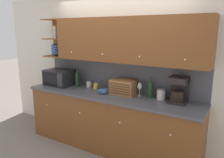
{
  "coord_description": "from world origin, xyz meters",
  "views": [
    {
      "loc": [
        1.79,
        -3.22,
        1.98
      ],
      "look_at": [
        0.0,
        -0.21,
        1.19
      ],
      "focal_mm": 35.0,
      "sensor_mm": 36.0,
      "label": 1
    }
  ],
  "objects": [
    {
      "name": "microwave",
      "position": [
        -1.13,
        -0.27,
        1.11
      ],
      "size": [
        0.52,
        0.38,
        0.29
      ],
      "color": "black",
      "rests_on": "counter_unit"
    },
    {
      "name": "bread_box",
      "position": [
        0.2,
        -0.2,
        1.08
      ],
      "size": [
        0.4,
        0.25,
        0.24
      ],
      "color": "#996033",
      "rests_on": "counter_unit"
    },
    {
      "name": "backsplash_panel",
      "position": [
        0.0,
        -0.01,
        1.22
      ],
      "size": [
        2.98,
        0.01,
        0.52
      ],
      "color": "#4C4C51",
      "rests_on": "counter_unit"
    },
    {
      "name": "coffee_maker",
      "position": [
        1.07,
        -0.15,
        1.15
      ],
      "size": [
        0.25,
        0.26,
        0.38
      ],
      "color": "black",
      "rests_on": "counter_unit"
    },
    {
      "name": "counter_unit",
      "position": [
        -0.0,
        -0.31,
        0.48
      ],
      "size": [
        3.0,
        0.64,
        0.96
      ],
      "color": "brown",
      "rests_on": "ground_plane"
    },
    {
      "name": "wine_glass",
      "position": [
        0.46,
        -0.14,
        1.11
      ],
      "size": [
        0.07,
        0.07,
        0.22
      ],
      "color": "silver",
      "rests_on": "counter_unit"
    },
    {
      "name": "wine_bottle",
      "position": [
        -0.76,
        -0.19,
        1.11
      ],
      "size": [
        0.07,
        0.07,
        0.33
      ],
      "color": "#19381E",
      "rests_on": "counter_unit"
    },
    {
      "name": "mug_blue_second",
      "position": [
        -0.36,
        -0.16,
        1.01
      ],
      "size": [
        0.1,
        0.08,
        0.11
      ],
      "color": "gold",
      "rests_on": "counter_unit"
    },
    {
      "name": "upper_cabinets",
      "position": [
        0.15,
        -0.16,
        1.83
      ],
      "size": [
        2.98,
        0.34,
        0.7
      ],
      "color": "brown",
      "rests_on": "backsplash_panel"
    },
    {
      "name": "ground_plane",
      "position": [
        0.0,
        0.0,
        0.0
      ],
      "size": [
        24.0,
        24.0,
        0.0
      ],
      "primitive_type": "plane",
      "color": "slate"
    },
    {
      "name": "mug",
      "position": [
        -0.56,
        -0.11,
        1.01
      ],
      "size": [
        0.1,
        0.09,
        0.1
      ],
      "color": "silver",
      "rests_on": "counter_unit"
    },
    {
      "name": "storage_canister",
      "position": [
        0.82,
        -0.15,
        1.04
      ],
      "size": [
        0.13,
        0.13,
        0.16
      ],
      "color": "silver",
      "rests_on": "counter_unit"
    },
    {
      "name": "bowl_stack_on_counter",
      "position": [
        -0.12,
        -0.3,
        0.99
      ],
      "size": [
        0.2,
        0.2,
        0.07
      ],
      "color": "#3D5B93",
      "rests_on": "counter_unit"
    },
    {
      "name": "wall_back",
      "position": [
        0.0,
        0.03,
        1.3
      ],
      "size": [
        5.38,
        0.06,
        2.6
      ],
      "color": "silver",
      "rests_on": "ground_plane"
    },
    {
      "name": "second_wine_bottle",
      "position": [
        0.64,
        -0.14,
        1.1
      ],
      "size": [
        0.09,
        0.09,
        0.32
      ],
      "color": "#19381E",
      "rests_on": "counter_unit"
    }
  ]
}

